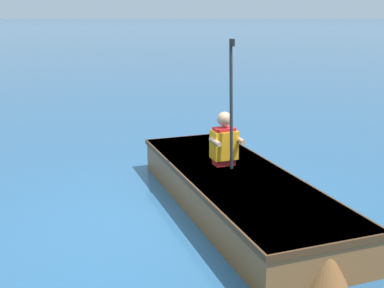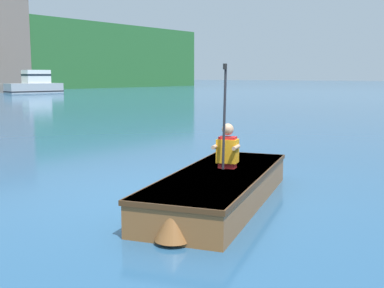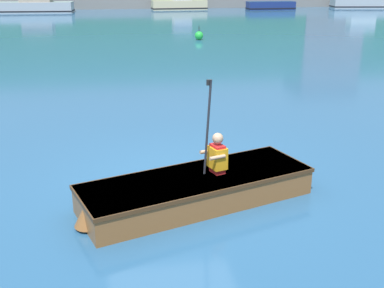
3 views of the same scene
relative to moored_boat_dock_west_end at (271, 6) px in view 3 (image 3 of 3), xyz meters
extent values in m
plane|color=#28567F|center=(-13.65, -37.93, -0.34)|extent=(300.00, 300.00, 0.00)
cube|color=slate|center=(-13.65, 3.89, 0.11)|extent=(49.93, 2.40, 0.90)
cube|color=navy|center=(0.00, 0.00, 0.03)|extent=(4.57, 1.50, 0.74)
cube|color=black|center=(0.00, 0.00, -0.21)|extent=(4.61, 1.54, 0.10)
cube|color=#9EA3A8|center=(-21.65, -0.32, 0.11)|extent=(6.96, 2.42, 0.90)
cube|color=black|center=(-21.65, -0.32, -0.18)|extent=(7.00, 2.46, 0.10)
cube|color=#9EA3A8|center=(9.30, 0.61, 0.14)|extent=(5.70, 2.71, 0.97)
cube|color=black|center=(9.30, 0.61, -0.17)|extent=(5.75, 2.75, 0.10)
cube|color=#CCB789|center=(-8.56, 1.23, 0.09)|extent=(5.23, 1.85, 0.85)
cube|color=black|center=(-8.56, 1.23, -0.19)|extent=(5.27, 1.89, 0.10)
cube|color=brown|center=(-13.38, -38.77, -0.12)|extent=(3.75, 2.24, 0.44)
cube|color=#482C16|center=(-13.38, -38.77, 0.07)|extent=(3.81, 2.29, 0.06)
cube|color=#482C16|center=(-13.38, -38.77, 0.06)|extent=(3.21, 1.89, 0.02)
cone|color=brown|center=(-15.01, -39.33, -0.10)|extent=(0.51, 0.51, 0.39)
cube|color=brown|center=(-13.13, -38.69, 0.05)|extent=(0.50, 1.08, 0.03)
cube|color=red|center=(-13.05, -38.66, 0.32)|extent=(0.23, 0.28, 0.45)
cube|color=orange|center=(-13.05, -38.66, 0.34)|extent=(0.29, 0.34, 0.34)
sphere|color=tan|center=(-13.05, -38.66, 0.66)|extent=(0.17, 0.17, 0.17)
cylinder|color=tan|center=(-13.18, -38.54, 0.41)|extent=(0.26, 0.14, 0.06)
cylinder|color=tan|center=(-13.08, -38.83, 0.41)|extent=(0.26, 0.14, 0.06)
cylinder|color=#232328|center=(-13.22, -38.71, 0.85)|extent=(0.14, 0.08, 1.46)
cylinder|color=black|center=(-13.22, -38.71, 1.54)|extent=(0.05, 0.05, 0.08)
sphere|color=green|center=(-10.22, -20.08, -0.12)|extent=(0.44, 0.44, 0.44)
cylinder|color=black|center=(-10.22, -20.08, 0.24)|extent=(0.04, 0.04, 0.28)
camera|label=1|loc=(-18.52, -38.20, 1.87)|focal=45.00mm
camera|label=2|loc=(-18.67, -42.55, 1.42)|focal=45.00mm
camera|label=3|loc=(-14.48, -45.43, 3.05)|focal=45.00mm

